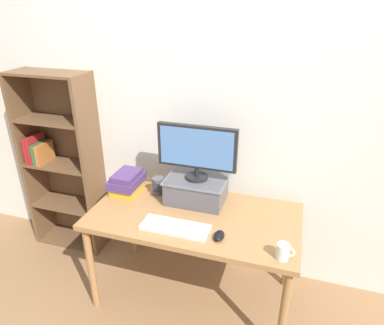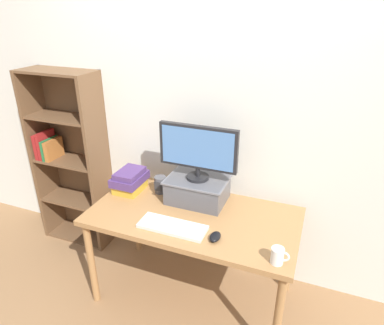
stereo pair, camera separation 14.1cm
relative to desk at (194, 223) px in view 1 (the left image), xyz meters
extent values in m
plane|color=olive|center=(0.00, 0.00, -0.64)|extent=(12.00, 12.00, 0.00)
cube|color=silver|center=(0.00, 0.47, 0.66)|extent=(7.00, 0.08, 2.60)
cube|color=#9E7042|center=(0.00, 0.00, 0.06)|extent=(1.39, 0.72, 0.04)
cylinder|color=#9E7042|center=(-0.64, -0.31, -0.30)|extent=(0.05, 0.05, 0.68)
cylinder|color=#9E7042|center=(0.64, -0.31, -0.30)|extent=(0.05, 0.05, 0.68)
cylinder|color=#9E7042|center=(-0.64, 0.31, -0.30)|extent=(0.05, 0.05, 0.68)
cylinder|color=#9E7042|center=(0.64, 0.31, -0.30)|extent=(0.05, 0.05, 0.68)
cube|color=brown|center=(-1.55, 0.29, 0.13)|extent=(0.03, 0.28, 1.53)
cube|color=brown|center=(-0.94, 0.29, 0.13)|extent=(0.03, 0.28, 1.53)
cube|color=brown|center=(-1.25, 0.43, 0.13)|extent=(0.63, 0.01, 1.53)
cube|color=brown|center=(-1.25, 0.29, -0.63)|extent=(0.57, 0.27, 0.02)
cube|color=brown|center=(-1.25, 0.29, -0.25)|extent=(0.57, 0.27, 0.02)
cube|color=brown|center=(-1.25, 0.29, 0.14)|extent=(0.57, 0.27, 0.02)
cube|color=brown|center=(-1.25, 0.29, 0.52)|extent=(0.57, 0.27, 0.02)
cube|color=brown|center=(-1.25, 0.29, 0.88)|extent=(0.57, 0.27, 0.02)
cube|color=maroon|center=(-1.48, 0.26, 0.25)|extent=(0.03, 0.20, 0.22)
cube|color=maroon|center=(-1.45, 0.26, 0.26)|extent=(0.03, 0.20, 0.23)
cube|color=#236B38|center=(-1.41, 0.26, 0.23)|extent=(0.02, 0.20, 0.17)
cube|color=#AD662D|center=(-1.38, 0.26, 0.23)|extent=(0.04, 0.20, 0.17)
cube|color=#515156|center=(-0.04, 0.18, 0.16)|extent=(0.40, 0.30, 0.17)
cube|color=slate|center=(-0.04, 0.18, 0.24)|extent=(0.42, 0.32, 0.01)
cylinder|color=black|center=(-0.04, 0.18, 0.26)|extent=(0.16, 0.16, 0.02)
cylinder|color=black|center=(-0.04, 0.18, 0.30)|extent=(0.03, 0.03, 0.06)
cube|color=black|center=(-0.04, 0.18, 0.48)|extent=(0.55, 0.04, 0.30)
cube|color=#4C7AB7|center=(-0.04, 0.16, 0.48)|extent=(0.50, 0.00, 0.27)
cube|color=silver|center=(-0.06, -0.19, 0.09)|extent=(0.43, 0.16, 0.02)
cube|color=white|center=(-0.06, -0.19, 0.10)|extent=(0.40, 0.14, 0.00)
ellipsoid|color=black|center=(0.22, -0.20, 0.09)|extent=(0.06, 0.10, 0.04)
cube|color=gold|center=(-0.56, 0.13, 0.11)|extent=(0.18, 0.22, 0.06)
cube|color=#4C336B|center=(-0.56, 0.14, 0.17)|extent=(0.20, 0.27, 0.06)
cube|color=#4C336B|center=(-0.55, 0.13, 0.22)|extent=(0.16, 0.23, 0.04)
cylinder|color=white|center=(0.59, -0.27, 0.12)|extent=(0.07, 0.07, 0.09)
torus|color=white|center=(0.63, -0.27, 0.13)|extent=(0.06, 0.01, 0.06)
cylinder|color=#4C4C51|center=(-0.33, 0.19, 0.14)|extent=(0.09, 0.09, 0.13)
cube|color=#2D2D30|center=(-0.33, 0.14, 0.14)|extent=(0.05, 0.00, 0.07)
camera|label=1|loc=(0.57, -1.84, 1.35)|focal=32.00mm
camera|label=2|loc=(0.70, -1.79, 1.35)|focal=32.00mm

